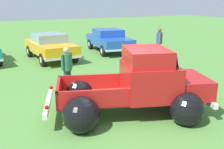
# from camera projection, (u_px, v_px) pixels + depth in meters

# --- Properties ---
(ground_plane) EXTENTS (80.00, 80.00, 0.00)m
(ground_plane) POSITION_uv_depth(u_px,v_px,m) (127.00, 113.00, 7.87)
(ground_plane) COLOR #548C3D
(vintage_pickup_truck) EXTENTS (5.00, 3.86, 1.96)m
(vintage_pickup_truck) POSITION_uv_depth(u_px,v_px,m) (140.00, 88.00, 7.72)
(vintage_pickup_truck) COLOR black
(vintage_pickup_truck) RESTS_ON ground
(show_car_2) EXTENTS (2.07, 4.31, 1.43)m
(show_car_2) POSITION_uv_depth(u_px,v_px,m) (50.00, 46.00, 14.85)
(show_car_2) COLOR black
(show_car_2) RESTS_ON ground
(show_car_3) EXTENTS (2.44, 4.43, 1.43)m
(show_car_3) POSITION_uv_depth(u_px,v_px,m) (109.00, 39.00, 17.18)
(show_car_3) COLOR black
(show_car_3) RESTS_ON ground
(spectator_0) EXTENTS (0.51, 0.46, 1.63)m
(spectator_0) POSITION_uv_depth(u_px,v_px,m) (67.00, 67.00, 9.56)
(spectator_0) COLOR #4C4742
(spectator_0) RESTS_ON ground
(spectator_1) EXTENTS (0.47, 0.50, 1.73)m
(spectator_1) POSITION_uv_depth(u_px,v_px,m) (159.00, 41.00, 15.10)
(spectator_1) COLOR #4C4742
(spectator_1) RESTS_ON ground
(lane_cone_0) EXTENTS (0.36, 0.36, 0.63)m
(lane_cone_0) POSITION_uv_depth(u_px,v_px,m) (160.00, 71.00, 11.40)
(lane_cone_0) COLOR black
(lane_cone_0) RESTS_ON ground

